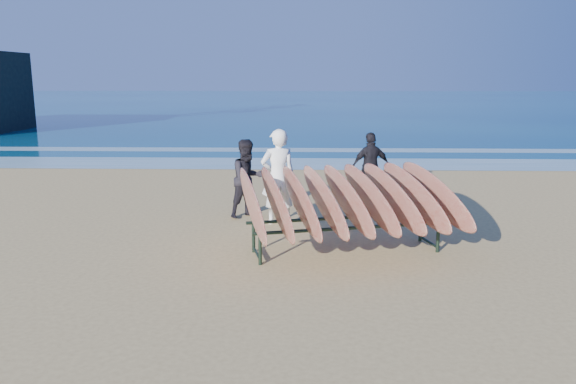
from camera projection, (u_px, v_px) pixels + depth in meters
The scene contains 8 objects.
ground at pixel (286, 262), 8.77m from camera, with size 120.00×120.00×0.00m, color tan.
ocean at pixel (303, 102), 62.60m from camera, with size 160.00×160.00×0.00m, color navy.
foam_near at pixel (297, 163), 18.56m from camera, with size 160.00×160.00×0.00m, color white.
foam_far at pixel (298, 150), 21.98m from camera, with size 160.00×160.00×0.00m, color white.
surfboard_rack at pixel (347, 199), 9.07m from camera, with size 3.75×3.48×1.46m.
person_white at pixel (278, 177), 10.90m from camera, with size 0.68×0.45×1.86m, color white.
person_dark_a at pixel (248, 179), 11.39m from camera, with size 0.78×0.61×1.60m, color black.
person_dark_b at pixel (371, 167), 12.94m from camera, with size 0.93×0.39×1.59m, color black.
Camera 1 is at (0.28, -8.36, 2.85)m, focal length 35.00 mm.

